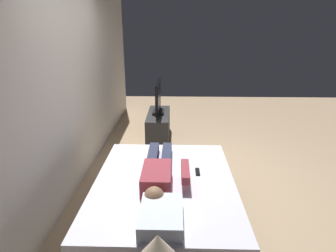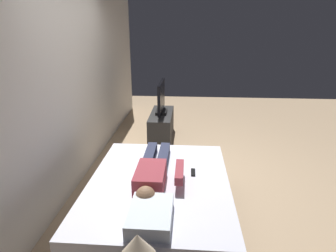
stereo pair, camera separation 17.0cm
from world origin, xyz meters
The scene contains 9 objects.
ground_plane centered at (0.00, 0.00, 0.00)m, with size 10.00×10.00×0.00m, color tan.
back_wall centered at (0.40, 1.45, 1.40)m, with size 6.40×0.10×2.80m, color silver.
bed centered at (-0.99, 0.22, 0.26)m, with size 1.94×1.49×0.54m.
pillow centered at (-1.64, 0.22, 0.60)m, with size 0.48×0.34×0.12m, color white.
person centered at (-0.96, 0.28, 0.62)m, with size 1.26×0.46×0.18m.
remote centered at (-0.81, -0.13, 0.55)m, with size 0.15×0.04×0.02m, color black.
tv_stand centered at (1.53, 0.44, 0.25)m, with size 1.10×0.40×0.50m, color #2D2D2D.
tv centered at (1.53, 0.44, 0.78)m, with size 0.88×0.20×0.59m.
lamp centered at (-2.26, 0.21, 0.85)m, with size 0.22×0.22×0.42m.
Camera 1 is at (-3.52, 0.11, 2.01)m, focal length 30.27 mm.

